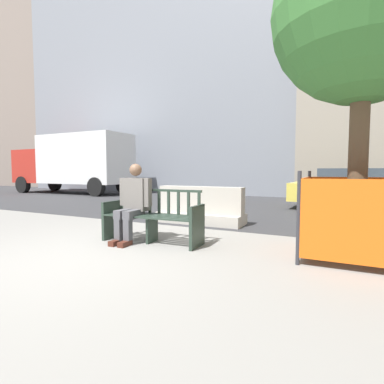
{
  "coord_description": "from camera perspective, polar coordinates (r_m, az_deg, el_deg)",
  "views": [
    {
      "loc": [
        3.16,
        -2.89,
        1.19
      ],
      "look_at": [
        0.37,
        2.72,
        0.75
      ],
      "focal_mm": 28.0,
      "sensor_mm": 36.0,
      "label": 1
    }
  ],
  "objects": [
    {
      "name": "jersey_barrier_centre",
      "position": [
        6.82,
        1.62,
        -3.15
      ],
      "size": [
        2.0,
        0.68,
        0.84
      ],
      "color": "#ADA89E",
      "rests_on": "ground"
    },
    {
      "name": "building_far_left",
      "position": [
        33.58,
        -23.08,
        23.86
      ],
      "size": [
        14.47,
        11.66,
        25.54
      ],
      "color": "gray",
      "rests_on": "ground"
    },
    {
      "name": "car_taxi_near",
      "position": [
        10.3,
        29.64,
        0.49
      ],
      "size": [
        4.2,
        2.04,
        1.27
      ],
      "color": "#DBC64C",
      "rests_on": "ground"
    },
    {
      "name": "delivery_truck",
      "position": [
        17.2,
        -21.49,
        5.39
      ],
      "size": [
        6.82,
        2.37,
        3.05
      ],
      "color": "#B2281E",
      "rests_on": "ground"
    },
    {
      "name": "street_bench",
      "position": [
        5.06,
        -7.49,
        -5.04
      ],
      "size": [
        1.71,
        0.59,
        0.88
      ],
      "color": "#28382D",
      "rests_on": "ground"
    },
    {
      "name": "building_centre_left",
      "position": [
        22.45,
        -2.15,
        23.63
      ],
      "size": [
        17.8,
        9.29,
        17.46
      ],
      "color": "gray",
      "rests_on": "ground"
    },
    {
      "name": "construction_fence",
      "position": [
        4.64,
        28.76,
        -3.83
      ],
      "size": [
        1.37,
        1.37,
        1.19
      ],
      "color": "#2D2D33",
      "rests_on": "ground"
    },
    {
      "name": "street_tree",
      "position": [
        5.04,
        29.9,
        27.34
      ],
      "size": [
        2.35,
        2.35,
        4.42
      ],
      "color": "brown",
      "rests_on": "ground"
    },
    {
      "name": "street_asphalt",
      "position": [
        12.08,
        11.14,
        -1.7
      ],
      "size": [
        120.0,
        12.0,
        0.01
      ],
      "primitive_type": "cube",
      "color": "#333335",
      "rests_on": "ground"
    },
    {
      "name": "seated_person",
      "position": [
        5.17,
        -11.12,
        -1.62
      ],
      "size": [
        0.58,
        0.73,
        1.31
      ],
      "color": "#66605B",
      "rests_on": "ground"
    },
    {
      "name": "ground_plane",
      "position": [
        4.45,
        -20.75,
        -11.76
      ],
      "size": [
        200.0,
        200.0,
        0.0
      ],
      "primitive_type": "plane",
      "color": "gray"
    }
  ]
}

